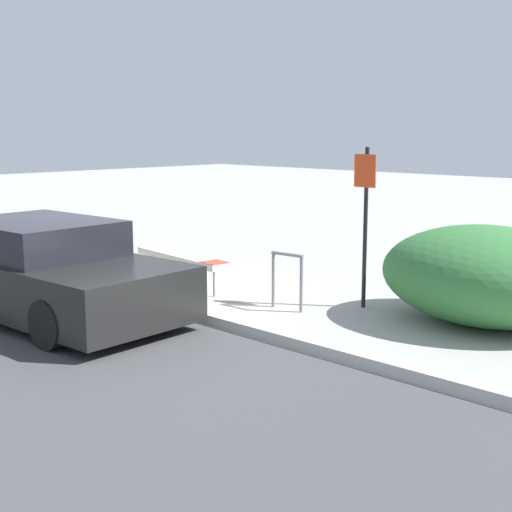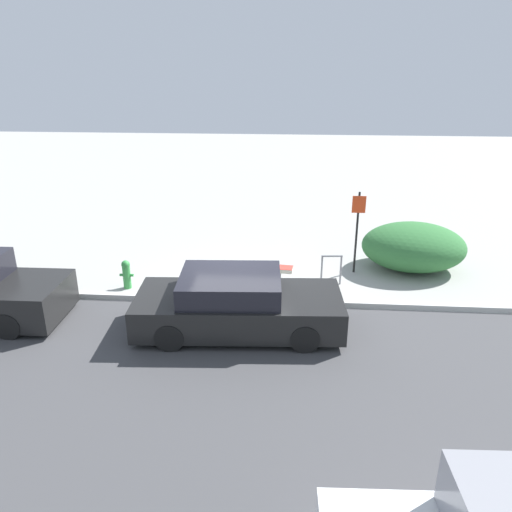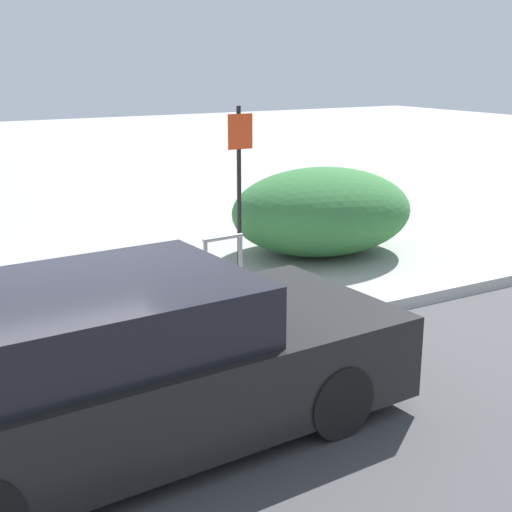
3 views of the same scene
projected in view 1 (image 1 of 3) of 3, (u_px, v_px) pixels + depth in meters
ground_plane at (121, 298)px, 10.92m from camera, size 60.00×60.00×0.00m
curb at (120, 293)px, 10.90m from camera, size 60.00×0.20×0.13m
bench at (182, 258)px, 11.39m from camera, size 2.20×0.58×0.58m
bike_rack at (287, 275)px, 10.11m from camera, size 0.55×0.09×0.83m
sign_post at (365, 212)px, 10.08m from camera, size 0.36×0.08×2.30m
fire_hydrant at (55, 245)px, 13.34m from camera, size 0.36×0.22×0.77m
shrub_hedge at (487, 275)px, 9.36m from camera, size 2.88×2.31×1.31m
parked_car_near at (43, 271)px, 9.80m from camera, size 4.53×2.10×1.32m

